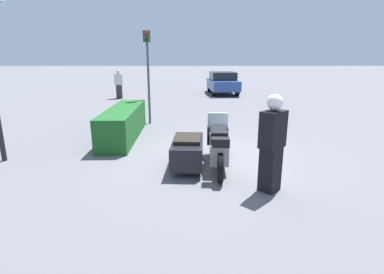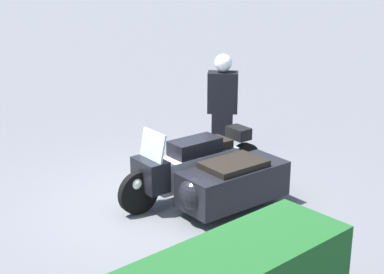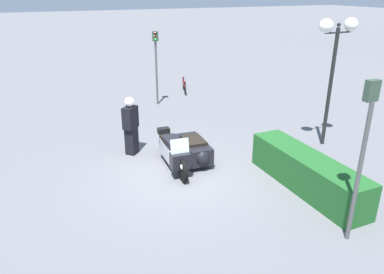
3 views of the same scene
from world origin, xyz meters
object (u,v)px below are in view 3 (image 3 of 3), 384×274
(traffic_light_far, at_px, (156,57))
(hedge_bush_curbside, at_px, (307,172))
(twin_lamp_post, at_px, (336,42))
(bicycle_parked, at_px, (184,85))
(officer_rider, at_px, (131,124))
(police_motorcycle, at_px, (186,151))
(traffic_light_near, at_px, (364,140))

(traffic_light_far, bearing_deg, hedge_bush_curbside, 22.71)
(hedge_bush_curbside, xyz_separation_m, twin_lamp_post, (-2.18, 2.54, 2.91))
(twin_lamp_post, height_order, bicycle_parked, twin_lamp_post)
(officer_rider, distance_m, traffic_light_far, 5.52)
(officer_rider, bearing_deg, bicycle_parked, 100.75)
(officer_rider, bearing_deg, traffic_light_far, 108.44)
(hedge_bush_curbside, bearing_deg, police_motorcycle, -138.02)
(hedge_bush_curbside, xyz_separation_m, traffic_light_near, (2.04, -0.59, 1.77))
(police_motorcycle, bearing_deg, traffic_light_far, 172.44)
(officer_rider, height_order, bicycle_parked, officer_rider)
(police_motorcycle, relative_size, twin_lamp_post, 0.63)
(hedge_bush_curbside, relative_size, bicycle_parked, 2.34)
(traffic_light_near, bearing_deg, twin_lamp_post, -34.13)
(hedge_bush_curbside, bearing_deg, twin_lamp_post, 130.58)
(hedge_bush_curbside, height_order, bicycle_parked, hedge_bush_curbside)
(police_motorcycle, height_order, traffic_light_near, traffic_light_near)
(twin_lamp_post, xyz_separation_m, bicycle_parked, (-8.11, -1.68, -3.05))
(traffic_light_near, bearing_deg, police_motorcycle, 23.04)
(traffic_light_far, bearing_deg, officer_rider, -11.84)
(twin_lamp_post, relative_size, traffic_light_near, 1.20)
(hedge_bush_curbside, distance_m, traffic_light_near, 2.77)
(hedge_bush_curbside, distance_m, twin_lamp_post, 4.43)
(twin_lamp_post, bearing_deg, bicycle_parked, -168.28)
(bicycle_parked, bearing_deg, police_motorcycle, -4.47)
(officer_rider, relative_size, traffic_light_far, 0.58)
(officer_rider, relative_size, traffic_light_near, 0.55)
(officer_rider, distance_m, hedge_bush_curbside, 5.40)
(hedge_bush_curbside, xyz_separation_m, traffic_light_far, (-8.80, -1.08, 1.66))
(twin_lamp_post, relative_size, bicycle_parked, 2.53)
(traffic_light_far, bearing_deg, twin_lamp_post, 44.40)
(police_motorcycle, distance_m, officer_rider, 1.97)
(officer_rider, xyz_separation_m, twin_lamp_post, (1.84, 6.12, 2.39))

